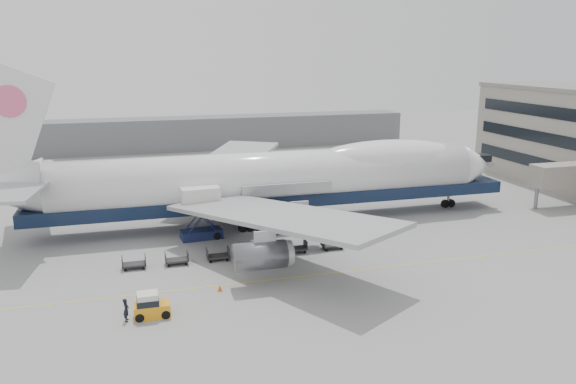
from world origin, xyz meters
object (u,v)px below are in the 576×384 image
object	(u,v)px
catering_truck	(201,209)
baggage_tug	(150,306)
airliner	(277,178)
ground_worker	(126,310)

from	to	relation	value
catering_truck	baggage_tug	bearing A→B (deg)	-113.50
airliner	baggage_tug	distance (m)	28.40
airliner	catering_truck	distance (m)	10.98
catering_truck	ground_worker	distance (m)	20.79
airliner	baggage_tug	xyz separation A→B (m)	(-16.51, -22.63, -4.70)
catering_truck	baggage_tug	xyz separation A→B (m)	(-6.51, -18.66, -2.51)
baggage_tug	ground_worker	bearing A→B (deg)	-173.66
airliner	ground_worker	world-z (taller)	airliner
airliner	catering_truck	world-z (taller)	airliner
airliner	baggage_tug	world-z (taller)	airliner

